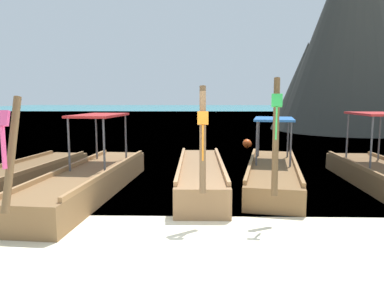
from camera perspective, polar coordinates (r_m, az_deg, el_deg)
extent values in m
plane|color=beige|center=(6.17, -0.72, -15.20)|extent=(120.00, 120.00, 0.00)
plane|color=#147A89|center=(66.98, 1.15, 5.29)|extent=(120.00, 120.00, 0.00)
cube|color=brown|center=(10.64, -27.11, -5.09)|extent=(2.12, 6.72, 0.45)
cube|color=brown|center=(10.26, -24.61, -3.81)|extent=(0.91, 6.03, 0.10)
cube|color=brown|center=(9.24, -15.97, -5.88)|extent=(1.75, 6.04, 0.60)
cube|color=#9F7246|center=(9.40, -19.37, -3.61)|extent=(0.54, 5.47, 0.10)
cube|color=#9F7246|center=(8.96, -12.55, -3.89)|extent=(0.54, 5.47, 0.10)
cylinder|color=brown|center=(6.32, -26.91, -1.38)|extent=(0.17, 0.64, 1.82)
cube|color=#F24C8C|center=(6.13, -28.06, 3.66)|extent=(0.21, 0.14, 0.25)
cube|color=#F24C8C|center=(6.15, -27.91, -0.53)|extent=(0.04, 0.08, 0.66)
cylinder|color=#4C4C51|center=(9.12, -19.09, -0.14)|extent=(0.05, 0.05, 1.29)
cylinder|color=#4C4C51|center=(8.78, -13.89, -0.23)|extent=(0.05, 0.05, 1.29)
cylinder|color=#4C4C51|center=(10.75, -15.04, 1.08)|extent=(0.05, 0.05, 1.29)
cylinder|color=#4C4C51|center=(10.46, -10.55, 1.05)|extent=(0.05, 0.05, 1.29)
cube|color=#AD2323|center=(9.71, -14.65, 4.45)|extent=(1.23, 2.07, 0.06)
cube|color=olive|center=(9.50, 1.41, -5.14)|extent=(1.20, 5.25, 0.63)
cube|color=#AF7F52|center=(9.44, -1.81, -2.98)|extent=(0.13, 4.82, 0.10)
cube|color=#AF7F52|center=(9.45, 4.64, -2.99)|extent=(0.13, 4.82, 0.10)
cylinder|color=brown|center=(6.64, 1.72, 0.80)|extent=(0.13, 0.54, 1.99)
cube|color=orange|center=(6.52, 1.75, 4.16)|extent=(0.20, 0.11, 0.25)
cube|color=orange|center=(6.54, 1.74, 0.21)|extent=(0.03, 0.08, 0.66)
cube|color=brown|center=(10.09, 12.77, -4.83)|extent=(2.27, 5.49, 0.54)
cube|color=#996C3F|center=(10.04, 9.40, -2.94)|extent=(1.01, 4.84, 0.10)
cube|color=#996C3F|center=(10.06, 16.24, -3.12)|extent=(1.01, 4.84, 0.10)
cylinder|color=brown|center=(7.05, 13.24, 1.34)|extent=(0.27, 0.80, 2.25)
cube|color=green|center=(6.81, 13.43, 6.80)|extent=(0.22, 0.16, 0.25)
cube|color=green|center=(6.80, 13.33, 3.25)|extent=(0.04, 0.08, 0.60)
cylinder|color=#4C4C51|center=(9.82, 10.31, 0.05)|extent=(0.06, 0.06, 1.20)
cylinder|color=#4C4C51|center=(9.83, 15.52, -0.09)|extent=(0.06, 0.06, 1.20)
cylinder|color=#4C4C51|center=(11.41, 10.60, 1.05)|extent=(0.06, 0.06, 1.20)
cylinder|color=#4C4C51|center=(11.42, 15.08, 0.92)|extent=(0.06, 0.06, 1.20)
cube|color=#235BA3|center=(10.56, 12.97, 3.91)|extent=(1.41, 1.98, 0.06)
cube|color=brown|center=(10.38, 25.43, -3.35)|extent=(0.25, 5.07, 0.10)
cylinder|color=#4C4C51|center=(10.23, 26.77, 0.08)|extent=(0.05, 0.05, 1.39)
cylinder|color=#4C4C51|center=(11.75, 23.58, 1.09)|extent=(0.05, 0.05, 1.39)
cylinder|color=#4C4C51|center=(12.12, 27.80, 1.02)|extent=(0.05, 0.05, 1.39)
cube|color=#AD2323|center=(11.12, 27.54, 4.30)|extent=(1.22, 1.89, 0.06)
cone|color=#383833|center=(29.16, 24.70, 17.13)|extent=(10.58, 10.58, 15.32)
cone|color=#3D3D38|center=(28.70, 17.86, 8.76)|extent=(5.20, 5.20, 6.53)
sphere|color=#EA5119|center=(17.15, 8.80, 0.05)|extent=(0.43, 0.43, 0.43)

